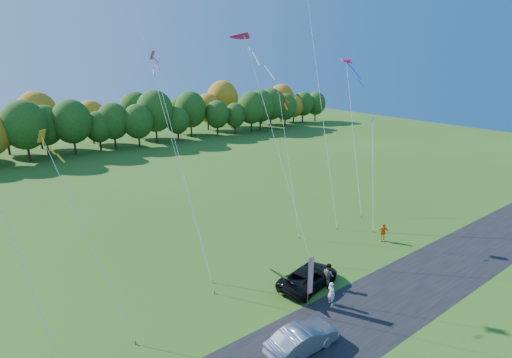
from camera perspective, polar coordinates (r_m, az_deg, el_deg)
ground at (r=29.54m, az=7.35°, el=-15.89°), size 160.00×160.00×0.00m
asphalt_strip at (r=27.38m, az=13.55°, el=-19.23°), size 90.00×6.00×0.01m
tree_line at (r=76.20m, az=-22.97°, el=3.55°), size 116.00×12.00×10.00m
black_suv at (r=30.00m, az=7.50°, el=-13.72°), size 5.55×3.30×1.44m
silver_sedan at (r=24.40m, az=6.63°, el=-21.75°), size 4.55×1.61×1.50m
person_tailgate_a at (r=28.26m, az=10.71°, el=-15.75°), size 0.41×0.61×1.65m
person_tailgate_b at (r=30.08m, az=10.30°, el=-13.34°), size 0.94×1.06×1.83m
person_east at (r=38.07m, az=17.68°, el=-7.25°), size 1.04×0.97×1.71m
feather_flag at (r=27.29m, az=7.75°, el=-13.46°), size 0.48×0.09×3.63m
kite_delta_blue at (r=28.23m, az=-13.69°, el=11.76°), size 3.72×9.73×27.53m
kite_parafoil_orange at (r=41.80m, az=9.06°, el=12.32°), size 6.62×11.41×25.82m
kite_delta_red at (r=33.69m, az=2.43°, el=6.87°), size 2.47×10.97×19.20m
kite_parafoil_rainbow at (r=45.23m, az=13.75°, el=6.28°), size 6.72×8.27×16.16m
kite_diamond_yellow at (r=25.81m, az=-22.98°, el=-7.54°), size 2.73×7.66×12.19m
kite_diamond_green at (r=25.14m, az=-29.96°, el=-11.92°), size 1.74×4.79×9.78m
kite_diamond_white at (r=37.06m, az=4.69°, el=2.58°), size 1.92×5.41×13.79m
kite_diamond_pink at (r=29.93m, az=-10.60°, el=1.92°), size 1.19×7.03×16.78m
kite_diamond_blue_low at (r=40.34m, az=16.33°, el=0.69°), size 3.63×4.03×10.65m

